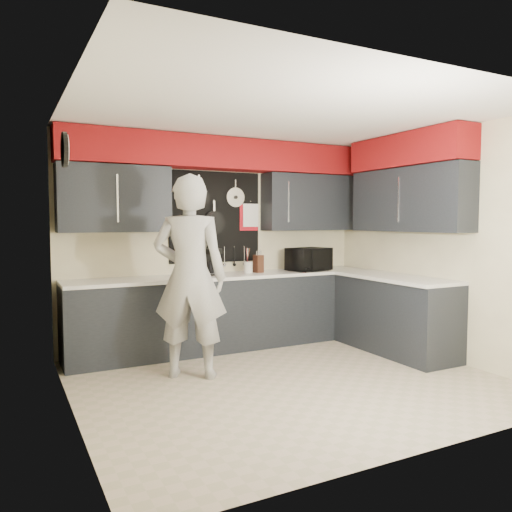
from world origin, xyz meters
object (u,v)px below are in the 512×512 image
utensil_crock (248,267)px  coffee_maker (211,261)px  knife_block (258,264)px  person (190,277)px  microwave (309,259)px

utensil_crock → coffee_maker: coffee_maker is taller
knife_block → person: size_ratio=0.11×
microwave → utensil_crock: microwave is taller
knife_block → coffee_maker: coffee_maker is taller
knife_block → person: 1.53m
coffee_maker → person: bearing=-137.1°
person → knife_block: bearing=-113.3°
microwave → coffee_maker: (-1.34, 0.12, 0.01)m
utensil_crock → person: 1.42m
utensil_crock → coffee_maker: (-0.50, 0.02, 0.09)m
knife_block → coffee_maker: bearing=167.4°
microwave → knife_block: 0.71m
microwave → person: bearing=-171.1°
utensil_crock → person: size_ratio=0.07×
microwave → knife_block: (-0.70, 0.09, -0.04)m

